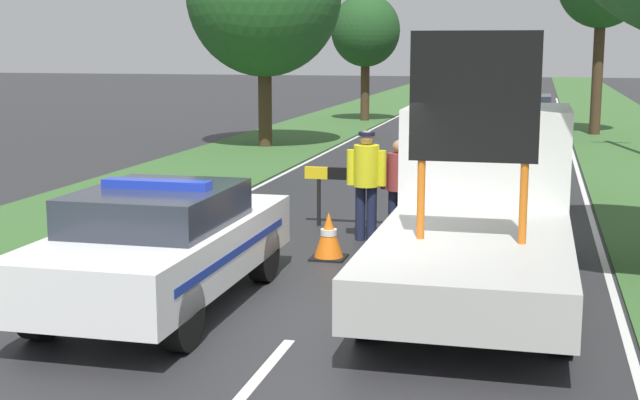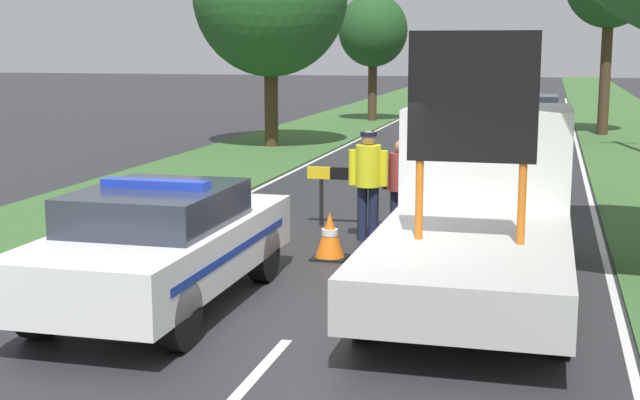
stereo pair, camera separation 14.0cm
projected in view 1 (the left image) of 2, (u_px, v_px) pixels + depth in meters
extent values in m
plane|color=#28282B|center=(313.00, 313.00, 10.53)|extent=(160.00, 160.00, 0.00)
cube|color=silver|center=(261.00, 373.00, 8.58)|extent=(0.12, 2.02, 0.01)
cube|color=silver|center=(372.00, 243.00, 14.22)|extent=(0.12, 2.02, 0.01)
cube|color=silver|center=(420.00, 187.00, 19.85)|extent=(0.12, 2.02, 0.01)
cube|color=silver|center=(447.00, 155.00, 25.48)|extent=(0.12, 2.02, 0.01)
cube|color=silver|center=(464.00, 135.00, 31.11)|extent=(0.12, 2.02, 0.01)
cube|color=silver|center=(475.00, 121.00, 36.74)|extent=(0.12, 2.02, 0.01)
cube|color=silver|center=(484.00, 111.00, 42.37)|extent=(0.12, 2.02, 0.01)
cube|color=silver|center=(491.00, 103.00, 48.01)|extent=(0.12, 2.02, 0.01)
cube|color=silver|center=(322.00, 154.00, 25.72)|extent=(0.10, 59.65, 0.01)
cube|color=silver|center=(575.00, 162.00, 24.07)|extent=(0.10, 59.65, 0.01)
cube|color=#38602D|center=(297.00, 135.00, 30.98)|extent=(4.01, 120.00, 0.03)
cube|color=#38602D|center=(638.00, 144.00, 28.35)|extent=(4.01, 120.00, 0.03)
cube|color=white|center=(163.00, 250.00, 10.68)|extent=(1.86, 4.58, 0.66)
cube|color=#282D38|center=(157.00, 207.00, 10.45)|extent=(1.64, 2.11, 0.44)
cylinder|color=black|center=(151.00, 248.00, 12.28)|extent=(0.24, 0.74, 0.74)
cylinder|color=black|center=(264.00, 254.00, 11.90)|extent=(0.24, 0.74, 0.74)
cylinder|color=black|center=(41.00, 305.00, 9.57)|extent=(0.24, 0.74, 0.74)
cylinder|color=black|center=(182.00, 316.00, 9.19)|extent=(0.24, 0.74, 0.74)
cube|color=#1E38C6|center=(157.00, 184.00, 10.40)|extent=(1.30, 0.24, 0.10)
cube|color=#193399|center=(163.00, 248.00, 10.67)|extent=(1.87, 3.76, 0.10)
cube|color=black|center=(229.00, 219.00, 12.92)|extent=(1.02, 0.08, 0.40)
cube|color=white|center=(487.00, 171.00, 12.83)|extent=(2.27, 2.03, 1.87)
cube|color=#232833|center=(491.00, 141.00, 13.72)|extent=(1.93, 0.04, 0.82)
cube|color=#B2B2AD|center=(470.00, 265.00, 10.05)|extent=(2.27, 4.00, 0.56)
cylinder|color=#D16619|center=(421.00, 200.00, 10.06)|extent=(0.09, 0.09, 0.90)
cylinder|color=#D16619|center=(523.00, 204.00, 9.80)|extent=(0.09, 0.09, 0.90)
cube|color=black|center=(475.00, 97.00, 9.73)|extent=(1.41, 0.12, 1.43)
cylinder|color=black|center=(416.00, 231.00, 13.23)|extent=(0.24, 0.80, 0.80)
cylinder|color=black|center=(557.00, 238.00, 12.75)|extent=(0.24, 0.80, 0.80)
cylinder|color=black|center=(368.00, 302.00, 9.57)|extent=(0.24, 0.80, 0.80)
cylinder|color=black|center=(563.00, 316.00, 9.10)|extent=(0.24, 0.80, 0.80)
cylinder|color=black|center=(319.00, 202.00, 15.56)|extent=(0.07, 0.07, 0.83)
cylinder|color=black|center=(430.00, 207.00, 15.10)|extent=(0.07, 0.07, 0.83)
cube|color=yellow|center=(317.00, 173.00, 15.48)|extent=(0.41, 0.08, 0.21)
cube|color=black|center=(339.00, 174.00, 15.38)|extent=(0.41, 0.08, 0.21)
cube|color=yellow|center=(362.00, 174.00, 15.29)|extent=(0.41, 0.08, 0.21)
cube|color=black|center=(386.00, 175.00, 15.19)|extent=(0.41, 0.08, 0.21)
cube|color=yellow|center=(410.00, 176.00, 15.10)|extent=(0.41, 0.08, 0.21)
cube|color=black|center=(434.00, 177.00, 15.00)|extent=(0.41, 0.08, 0.21)
cylinder|color=#191E38|center=(360.00, 213.00, 14.38)|extent=(0.17, 0.17, 0.89)
cylinder|color=#191E38|center=(372.00, 214.00, 14.34)|extent=(0.17, 0.17, 0.89)
cylinder|color=yellow|center=(366.00, 166.00, 14.23)|extent=(0.41, 0.41, 0.67)
cylinder|color=yellow|center=(351.00, 167.00, 14.29)|extent=(0.13, 0.13, 0.57)
cylinder|color=yellow|center=(382.00, 168.00, 14.17)|extent=(0.13, 0.13, 0.57)
sphere|color=#A57A5B|center=(367.00, 138.00, 14.15)|extent=(0.23, 0.23, 0.23)
cylinder|color=#141933|center=(367.00, 134.00, 14.14)|extent=(0.26, 0.26, 0.06)
cylinder|color=#191E38|center=(393.00, 215.00, 14.48)|extent=(0.15, 0.15, 0.81)
cylinder|color=#191E38|center=(403.00, 215.00, 14.44)|extent=(0.15, 0.15, 0.81)
cylinder|color=maroon|center=(398.00, 172.00, 14.34)|extent=(0.37, 0.37, 0.61)
cylinder|color=maroon|center=(384.00, 173.00, 14.40)|extent=(0.12, 0.12, 0.52)
cylinder|color=maroon|center=(413.00, 174.00, 14.29)|extent=(0.12, 0.12, 0.52)
sphere|color=#A57A5B|center=(399.00, 147.00, 14.27)|extent=(0.21, 0.21, 0.21)
cube|color=black|center=(427.00, 232.00, 15.02)|extent=(0.51, 0.51, 0.03)
cone|color=orange|center=(428.00, 211.00, 14.96)|extent=(0.44, 0.44, 0.67)
cylinder|color=white|center=(428.00, 209.00, 14.95)|extent=(0.25, 0.25, 0.09)
cube|color=black|center=(329.00, 257.00, 13.22)|extent=(0.51, 0.51, 0.03)
cone|color=orange|center=(329.00, 234.00, 13.16)|extent=(0.43, 0.43, 0.67)
cylinder|color=white|center=(329.00, 232.00, 13.15)|extent=(0.24, 0.24, 0.09)
cube|color=black|center=(460.00, 222.00, 15.84)|extent=(0.39, 0.39, 0.03)
cone|color=orange|center=(461.00, 207.00, 15.79)|extent=(0.33, 0.33, 0.51)
cylinder|color=white|center=(461.00, 206.00, 15.79)|extent=(0.19, 0.19, 0.07)
cube|color=slate|center=(502.00, 164.00, 19.00)|extent=(1.78, 4.24, 0.57)
cube|color=#282D38|center=(503.00, 138.00, 18.78)|extent=(1.56, 1.95, 0.56)
cylinder|color=black|center=(470.00, 168.00, 20.48)|extent=(0.24, 0.67, 0.67)
cylinder|color=black|center=(539.00, 170.00, 20.12)|extent=(0.24, 0.67, 0.67)
cylinder|color=black|center=(460.00, 185.00, 17.97)|extent=(0.24, 0.67, 0.67)
cylinder|color=black|center=(539.00, 188.00, 17.61)|extent=(0.24, 0.67, 0.67)
cube|color=#B2B2B7|center=(505.00, 135.00, 24.90)|extent=(1.94, 3.91, 0.63)
cube|color=#282D38|center=(505.00, 116.00, 24.70)|extent=(1.71, 1.80, 0.42)
cylinder|color=black|center=(476.00, 141.00, 26.31)|extent=(0.24, 0.66, 0.66)
cylinder|color=black|center=(536.00, 142.00, 25.91)|extent=(0.24, 0.66, 0.66)
cylinder|color=black|center=(470.00, 150.00, 24.00)|extent=(0.24, 0.66, 0.66)
cylinder|color=black|center=(535.00, 152.00, 23.60)|extent=(0.24, 0.66, 0.66)
cube|color=black|center=(524.00, 119.00, 30.06)|extent=(1.93, 4.40, 0.61)
cube|color=#282D38|center=(525.00, 103.00, 29.84)|extent=(1.70, 2.03, 0.52)
cylinder|color=black|center=(500.00, 125.00, 31.62)|extent=(0.24, 0.66, 0.66)
cylinder|color=black|center=(549.00, 126.00, 31.22)|extent=(0.24, 0.66, 0.66)
cylinder|color=black|center=(496.00, 132.00, 29.00)|extent=(0.24, 0.66, 0.66)
cylinder|color=black|center=(550.00, 133.00, 28.61)|extent=(0.24, 0.66, 0.66)
cylinder|color=#42301E|center=(597.00, 76.00, 30.88)|extent=(0.37, 0.37, 4.13)
cylinder|color=#42301E|center=(265.00, 101.00, 27.38)|extent=(0.42, 0.42, 2.86)
cylinder|color=#42301E|center=(365.00, 89.00, 36.73)|extent=(0.36, 0.36, 2.65)
ellipsoid|color=#1E471E|center=(366.00, 30.00, 36.32)|extent=(2.82, 2.82, 2.96)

